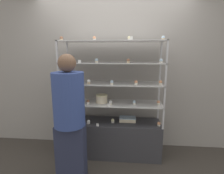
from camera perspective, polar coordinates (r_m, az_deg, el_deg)
ground_plane at (r=3.07m, az=-0.00°, el=-20.83°), size 20.00×20.00×0.00m
back_wall at (r=2.99m, az=0.64°, el=4.90°), size 8.00×0.05×2.60m
display_base at (r=2.93m, az=-0.00°, el=-16.23°), size 1.51×0.45×0.56m
display_riser_lower at (r=2.72m, az=-0.00°, el=-5.50°), size 1.51×0.45×0.31m
display_riser_middle at (r=2.64m, az=-0.00°, el=0.93°), size 1.51×0.45×0.31m
display_riser_upper at (r=2.61m, az=-0.00°, el=7.64°), size 1.51×0.45×0.31m
display_riser_top at (r=2.61m, az=-0.00°, el=14.45°), size 1.51×0.45×0.31m
layer_cake_centerpiece at (r=2.70m, az=-3.38°, el=-3.80°), size 0.18×0.18×0.13m
sheet_cake_frosted at (r=2.83m, az=5.09°, el=-10.40°), size 0.26×0.16×0.06m
cupcake_0 at (r=2.86m, az=-14.84°, el=-10.62°), size 0.05×0.05×0.06m
cupcake_1 at (r=2.75m, az=-7.64°, el=-11.18°), size 0.05×0.05×0.06m
cupcake_2 at (r=2.77m, az=0.22°, el=-10.94°), size 0.05×0.05×0.06m
cupcake_3 at (r=2.74m, az=15.05°, el=-11.56°), size 0.05×0.05×0.06m
price_tag_0 at (r=2.64m, az=-4.75°, el=-12.25°), size 0.04×0.00×0.04m
cupcake_4 at (r=2.78m, az=-14.76°, el=-4.42°), size 0.05×0.05×0.07m
cupcake_5 at (r=2.66m, az=-7.82°, el=-4.82°), size 0.05×0.05×0.07m
cupcake_6 at (r=2.59m, az=-0.51°, el=-5.14°), size 0.05×0.05×0.07m
cupcake_7 at (r=2.63m, az=7.25°, el=-5.00°), size 0.05×0.05×0.07m
cupcake_8 at (r=2.69m, az=14.91°, el=-4.96°), size 0.05×0.05×0.07m
price_tag_1 at (r=2.51m, az=-1.04°, el=-5.94°), size 0.04×0.00×0.04m
cupcake_9 at (r=2.69m, az=-15.53°, el=1.74°), size 0.05×0.05×0.06m
cupcake_10 at (r=2.61m, az=-7.59°, el=1.77°), size 0.05×0.05×0.06m
cupcake_11 at (r=2.52m, az=-0.05°, el=1.53°), size 0.05×0.05×0.06m
cupcake_12 at (r=2.53m, az=7.87°, el=1.49°), size 0.05×0.05×0.06m
cupcake_13 at (r=2.60m, az=15.55°, el=1.43°), size 0.05×0.05×0.06m
price_tag_2 at (r=2.52m, az=-10.42°, el=1.15°), size 0.04×0.00×0.04m
cupcake_14 at (r=2.68m, az=-15.53°, el=8.34°), size 0.05×0.05×0.06m
cupcake_15 at (r=2.59m, az=-5.07°, el=8.61°), size 0.05×0.05×0.06m
cupcake_16 at (r=2.51m, az=5.31°, el=8.53°), size 0.05×0.05×0.06m
cupcake_17 at (r=2.55m, az=15.73°, el=8.21°), size 0.05×0.05×0.06m
price_tag_3 at (r=2.48m, az=-10.56°, el=8.20°), size 0.04×0.00×0.04m
cupcake_18 at (r=2.66m, az=-16.18°, el=14.96°), size 0.05×0.05×0.06m
cupcake_19 at (r=2.54m, az=-5.77°, el=15.53°), size 0.05×0.05×0.06m
cupcake_20 at (r=2.54m, az=5.63°, el=15.53°), size 0.05×0.05×0.06m
cupcake_21 at (r=2.57m, az=16.36°, el=15.10°), size 0.05×0.05×0.06m
price_tag_4 at (r=2.40m, az=6.35°, el=15.63°), size 0.04×0.00×0.04m
customer_figure at (r=2.21m, az=-13.69°, el=-9.33°), size 0.38×0.38×1.61m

